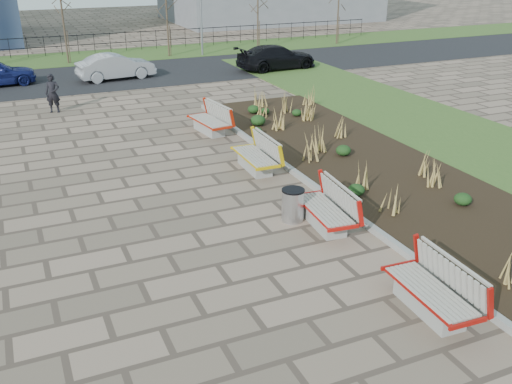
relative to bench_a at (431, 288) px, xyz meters
name	(u,v)px	position (x,y,z in m)	size (l,w,h in m)	color
ground	(247,306)	(-3.00, 1.50, -0.50)	(120.00, 120.00, 0.00)	#826B59
planting_bed	(373,169)	(3.25, 6.50, -0.45)	(4.50, 18.00, 0.10)	black
planting_curb	(305,180)	(0.92, 6.50, -0.42)	(0.16, 18.00, 0.15)	gray
grass_verge_near	(492,149)	(8.00, 6.50, -0.48)	(5.00, 38.00, 0.04)	#33511E
grass_verge_far	(66,59)	(-3.00, 29.50, -0.48)	(80.00, 5.00, 0.04)	#33511E
road	(80,79)	(-3.00, 23.50, -0.49)	(80.00, 7.00, 0.02)	black
bench_a	(431,288)	(0.00, 0.00, 0.00)	(0.90, 2.10, 1.00)	#A3100A
bench_b	(324,207)	(0.00, 3.87, 0.00)	(0.90, 2.10, 1.00)	red
bench_c	(255,154)	(0.00, 8.01, 0.00)	(0.90, 2.10, 1.00)	gold
bench_d	(209,119)	(0.00, 12.15, 0.00)	(0.90, 2.10, 1.00)	red
litter_bin	(293,205)	(-0.55, 4.43, -0.09)	(0.55, 0.55, 0.81)	#B2B2B7
pedestrian	(53,93)	(-4.84, 17.32, 0.28)	(0.57, 0.38, 1.57)	black
car_silver	(116,66)	(-1.28, 22.63, 0.16)	(1.35, 3.87, 1.27)	#96979C
car_black	(276,57)	(7.29, 21.65, 0.17)	(1.83, 4.51, 1.31)	black
tree_c	(64,28)	(-3.00, 28.00, 1.54)	(1.40, 1.40, 4.00)	#4C3D2D
tree_d	(167,22)	(3.00, 28.00, 1.54)	(1.40, 1.40, 4.00)	#4C3D2D
tree_e	(258,18)	(9.00, 28.00, 1.54)	(1.40, 1.40, 4.00)	#4C3D2D
tree_f	(338,14)	(15.00, 28.00, 1.54)	(1.40, 1.40, 4.00)	#4C3D2D
lamp_east	(201,4)	(5.00, 27.50, 2.54)	(0.24, 0.60, 6.00)	gray
railing_fence	(61,45)	(-3.00, 31.00, 0.14)	(44.00, 0.10, 1.20)	black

